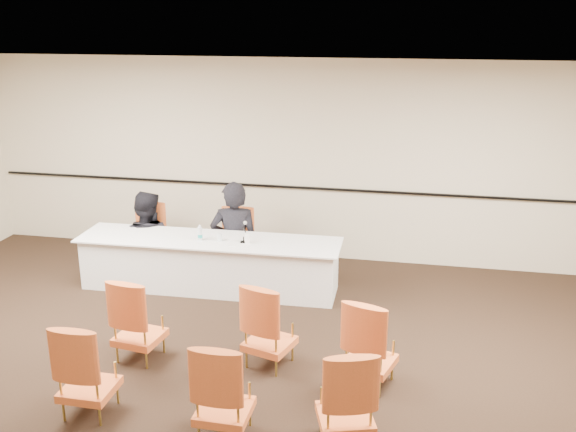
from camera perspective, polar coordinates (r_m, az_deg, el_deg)
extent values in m
plane|color=black|center=(6.52, -5.40, -15.89)|extent=(10.00, 10.00, 0.00)
plane|color=white|center=(5.49, -6.30, 11.30)|extent=(10.00, 10.00, 0.00)
cube|color=beige|center=(9.57, 1.25, 4.92)|extent=(10.00, 0.04, 3.00)
cube|color=black|center=(9.63, 1.19, 2.55)|extent=(9.80, 0.04, 0.03)
imported|color=black|center=(9.17, -4.73, -2.76)|extent=(0.76, 0.55, 1.93)
imported|color=black|center=(9.62, -12.40, -2.80)|extent=(0.84, 0.66, 1.72)
cube|color=silver|center=(8.43, -4.21, -2.47)|extent=(0.30, 0.23, 0.00)
cylinder|color=silver|center=(8.55, -6.08, -1.89)|extent=(0.07, 0.07, 0.10)
cylinder|color=white|center=(8.42, -3.62, -2.06)|extent=(0.08, 0.08, 0.12)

